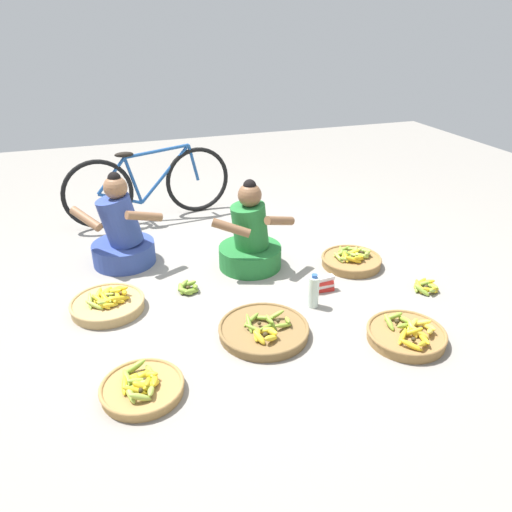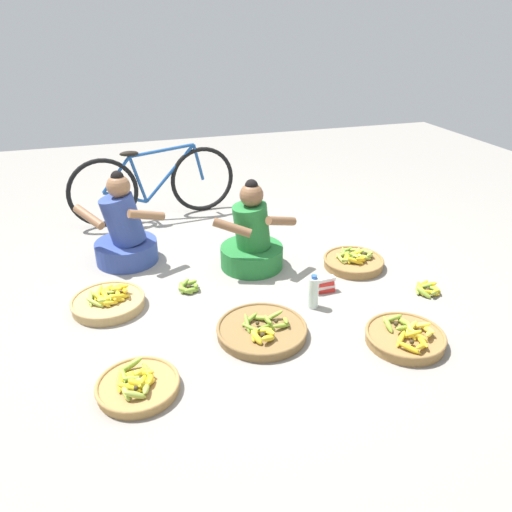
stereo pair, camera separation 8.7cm
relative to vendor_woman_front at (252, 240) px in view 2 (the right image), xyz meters
The scene contains 13 objects.
ground_plane 0.40m from the vendor_woman_front, 111.84° to the right, with size 10.00×10.00×0.00m, color gray.
vendor_woman_front is the anchor object (origin of this frame).
vendor_woman_behind 1.07m from the vendor_woman_front, 157.52° to the left, with size 0.72×0.52×0.80m.
bicycle_leaning 1.47m from the vendor_woman_front, 115.15° to the left, with size 1.70×0.26×0.73m.
banana_basket_mid_left 1.47m from the vendor_woman_front, 64.16° to the right, with size 0.51×0.51×0.15m.
banana_basket_mid_right 0.87m from the vendor_woman_front, 17.57° to the right, with size 0.50×0.50×0.15m.
banana_basket_back_right 1.23m from the vendor_woman_front, 165.41° to the right, with size 0.53×0.53×0.16m.
banana_basket_front_center 1.01m from the vendor_woman_front, 102.99° to the right, with size 0.60×0.60×0.14m.
banana_basket_back_left 1.66m from the vendor_woman_front, 129.93° to the right, with size 0.47×0.47×0.13m.
loose_bananas_back_center 0.67m from the vendor_woman_front, 157.75° to the right, with size 0.18×0.19×0.08m.
loose_bananas_front_right 1.43m from the vendor_woman_front, 35.28° to the right, with size 0.23×0.22×0.09m.
water_bottle 0.78m from the vendor_woman_front, 72.24° to the right, with size 0.08×0.08×0.26m.
packet_carton_stack 0.72m from the vendor_woman_front, 54.53° to the right, with size 0.18×0.07×0.12m.
Camera 2 is at (-0.94, -3.21, 1.93)m, focal length 34.53 mm.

